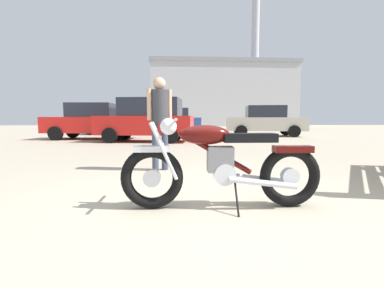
% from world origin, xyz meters
% --- Properties ---
extents(ground_plane, '(80.00, 80.00, 0.00)m').
position_xyz_m(ground_plane, '(0.00, 0.00, 0.00)').
color(ground_plane, tan).
extents(vintage_motorcycle, '(2.08, 0.62, 0.94)m').
position_xyz_m(vintage_motorcycle, '(0.05, 0.01, 0.45)').
color(vintage_motorcycle, black).
rests_on(vintage_motorcycle, ground_plane).
extents(bystander, '(0.43, 0.30, 1.66)m').
position_xyz_m(bystander, '(-0.72, 2.05, 1.02)').
color(bystander, '#383D51').
rests_on(bystander, ground_plane).
extents(red_hatchback_near, '(4.26, 2.04, 1.67)m').
position_xyz_m(red_hatchback_near, '(-4.42, 9.83, 0.84)').
color(red_hatchback_near, black).
rests_on(red_hatchback_near, ground_plane).
extents(pale_sedan_back, '(4.09, 2.23, 1.78)m').
position_xyz_m(pale_sedan_back, '(-1.68, 8.20, 0.92)').
color(pale_sedan_back, black).
rests_on(pale_sedan_back, ground_plane).
extents(blue_hatchback_right, '(4.26, 2.04, 1.67)m').
position_xyz_m(blue_hatchback_right, '(-4.22, 13.75, 0.84)').
color(blue_hatchback_right, black).
rests_on(blue_hatchback_right, ground_plane).
extents(white_estate_far, '(4.42, 2.41, 1.67)m').
position_xyz_m(white_estate_far, '(4.40, 11.50, 0.84)').
color(white_estate_far, black).
rests_on(white_estate_far, ground_plane).
extents(dark_sedan_left, '(4.73, 2.02, 1.74)m').
position_xyz_m(dark_sedan_left, '(-1.25, 16.31, 0.94)').
color(dark_sedan_left, black).
rests_on(dark_sedan_left, ground_plane).
extents(industrial_building, '(20.29, 9.36, 19.10)m').
position_xyz_m(industrial_building, '(5.97, 35.89, 4.58)').
color(industrial_building, '#B2B2B7').
rests_on(industrial_building, ground_plane).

